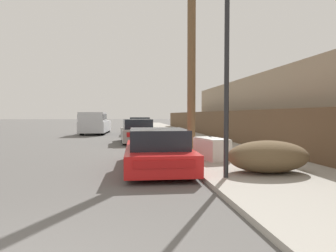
{
  "coord_description": "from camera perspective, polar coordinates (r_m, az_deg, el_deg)",
  "views": [
    {
      "loc": [
        1.35,
        -2.49,
        1.67
      ],
      "look_at": [
        3.08,
        10.3,
        1.17
      ],
      "focal_mm": 32.0,
      "sensor_mm": 36.0,
      "label": 1
    }
  ],
  "objects": [
    {
      "name": "car_parked_far",
      "position": [
        24.95,
        -5.48,
        -0.1
      ],
      "size": [
        1.85,
        4.46,
        1.44
      ],
      "rotation": [
        0.0,
        0.0,
        -0.01
      ],
      "color": "black",
      "rests_on": "ground"
    },
    {
      "name": "building_right_house",
      "position": [
        18.68,
        24.24,
        2.8
      ],
      "size": [
        6.0,
        22.98,
        3.85
      ],
      "primitive_type": "cube",
      "color": "gray",
      "rests_on": "ground"
    },
    {
      "name": "utility_pole",
      "position": [
        12.17,
        4.51,
        16.12
      ],
      "size": [
        1.8,
        0.32,
        8.76
      ],
      "color": "brown",
      "rests_on": "sidewalk_curb"
    },
    {
      "name": "discarded_fridge",
      "position": [
        10.5,
        8.27,
        -4.28
      ],
      "size": [
        0.98,
        1.68,
        0.76
      ],
      "rotation": [
        0.0,
        0.0,
        0.19
      ],
      "color": "silver",
      "rests_on": "sidewalk_curb"
    },
    {
      "name": "parked_sports_car_red",
      "position": [
        9.19,
        -2.07,
        -4.69
      ],
      "size": [
        1.99,
        4.74,
        1.24
      ],
      "rotation": [
        0.0,
        0.0,
        -0.02
      ],
      "color": "red",
      "rests_on": "ground"
    },
    {
      "name": "brush_pile",
      "position": [
        8.46,
        18.5,
        -5.53
      ],
      "size": [
        2.21,
        1.44,
        0.85
      ],
      "color": "brown",
      "rests_on": "sidewalk_curb"
    },
    {
      "name": "pickup_truck",
      "position": [
        26.13,
        -13.77,
        0.51
      ],
      "size": [
        2.3,
        5.64,
        1.85
      ],
      "rotation": [
        0.0,
        0.0,
        3.09
      ],
      "color": "silver",
      "rests_on": "ground"
    },
    {
      "name": "sidewalk_curb",
      "position": [
        26.34,
        0.91,
        -1.3
      ],
      "size": [
        4.2,
        63.0,
        0.12
      ],
      "primitive_type": "cube",
      "color": "#9E998E",
      "rests_on": "ground"
    },
    {
      "name": "car_parked_mid",
      "position": [
        17.79,
        -5.91,
        -1.09
      ],
      "size": [
        2.03,
        4.25,
        1.4
      ],
      "rotation": [
        0.0,
        0.0,
        0.05
      ],
      "color": "gray",
      "rests_on": "ground"
    },
    {
      "name": "street_lamp",
      "position": [
        7.56,
        11.12,
        11.97
      ],
      "size": [
        0.26,
        0.26,
        4.91
      ],
      "color": "#232326",
      "rests_on": "sidewalk_curb"
    },
    {
      "name": "wooden_fence",
      "position": [
        22.63,
        7.39,
        0.51
      ],
      "size": [
        0.08,
        37.86,
        1.77
      ],
      "primitive_type": "cube",
      "color": "brown",
      "rests_on": "sidewalk_curb"
    }
  ]
}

